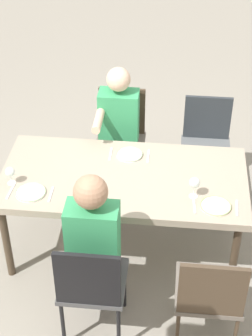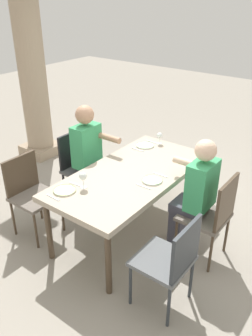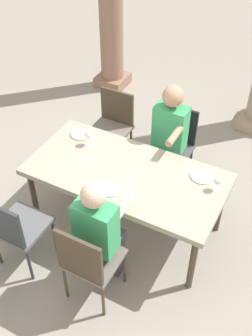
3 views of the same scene
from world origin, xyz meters
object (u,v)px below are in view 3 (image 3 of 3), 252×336
object	(u,v)px
wine_glass_0	(88,135)
wine_glass_2	(218,181)
plate_2	(202,176)
diner_man_white	(101,232)
chair_west_south	(15,227)
dining_table	(126,177)
plate_0	(81,134)
chair_mid_north	(173,142)
diner_woman_green	(167,140)
chair_west_north	(112,124)
plate_1	(110,189)
chair_mid_south	(88,260)

from	to	relation	value
wine_glass_0	wine_glass_2	distance (m)	1.35
plate_2	diner_man_white	bearing A→B (deg)	-119.06
chair_west_south	diner_man_white	world-z (taller)	diner_man_white
dining_table	plate_0	bearing A→B (deg)	157.14
chair_mid_north	plate_0	world-z (taller)	chair_mid_north
diner_woman_green	diner_man_white	size ratio (longest dim) A/B	1.03
plate_0	wine_glass_2	world-z (taller)	wine_glass_2
diner_man_white	wine_glass_0	distance (m)	1.10
wine_glass_0	wine_glass_2	world-z (taller)	wine_glass_0
diner_woman_green	plate_0	distance (m)	0.90
chair_west_north	dining_table	bearing A→B (deg)	-53.52
plate_0	plate_1	world-z (taller)	same
chair_mid_south	diner_woman_green	distance (m)	1.58
chair_west_north	diner_woman_green	xyz separation A→B (m)	(0.77, -0.20, 0.18)
diner_man_white	plate_1	size ratio (longest dim) A/B	6.06
dining_table	plate_1	size ratio (longest dim) A/B	8.92
plate_1	wine_glass_2	world-z (taller)	wine_glass_2
diner_man_white	plate_1	distance (m)	0.44
plate_1	plate_2	bearing A→B (deg)	39.11
chair_west_north	chair_west_south	bearing A→B (deg)	-90.00
chair_west_south	chair_mid_north	xyz separation A→B (m)	(0.77, 1.77, 0.01)
plate_1	plate_2	size ratio (longest dim) A/B	0.94
dining_table	wine_glass_2	world-z (taller)	wine_glass_2
plate_0	plate_2	world-z (taller)	same
dining_table	diner_woman_green	distance (m)	0.70
diner_woman_green	diner_man_white	xyz separation A→B (m)	(0.00, -1.36, -0.03)
chair_mid_south	wine_glass_0	distance (m)	1.30
chair_mid_north	plate_1	xyz separation A→B (m)	(-0.14, -1.15, 0.23)
diner_man_white	wine_glass_0	size ratio (longest dim) A/B	7.60
chair_mid_north	plate_1	bearing A→B (deg)	-96.81
chair_mid_south	plate_2	world-z (taller)	chair_mid_south
diner_man_white	plate_2	distance (m)	1.09
chair_west_south	diner_woman_green	world-z (taller)	diner_woman_green
diner_man_white	chair_mid_south	bearing A→B (deg)	-90.84
diner_woman_green	plate_1	world-z (taller)	diner_woman_green
chair_mid_south	chair_west_south	bearing A→B (deg)	179.76
chair_west_north	wine_glass_2	distance (m)	1.67
chair_west_south	diner_woman_green	bearing A→B (deg)	63.71
dining_table	diner_woman_green	size ratio (longest dim) A/B	1.43
chair_west_north	diner_woman_green	world-z (taller)	diner_woman_green
chair_west_south	diner_man_white	distance (m)	0.82
chair_west_north	plate_1	size ratio (longest dim) A/B	4.29
wine_glass_0	wine_glass_2	xyz separation A→B (m)	(1.35, -0.01, -0.02)
diner_man_white	wine_glass_2	bearing A→B (deg)	50.72
chair_west_south	wine_glass_0	distance (m)	1.13
chair_mid_south	plate_0	world-z (taller)	chair_mid_south
wine_glass_0	plate_2	distance (m)	1.19
chair_west_south	diner_man_white	bearing A→B (deg)	14.81
dining_table	diner_man_white	size ratio (longest dim) A/B	1.47
chair_mid_north	plate_2	bearing A→B (deg)	-48.94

